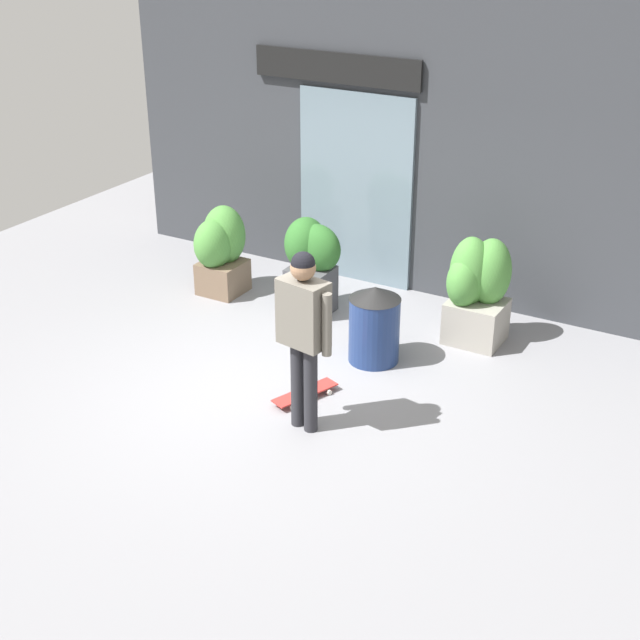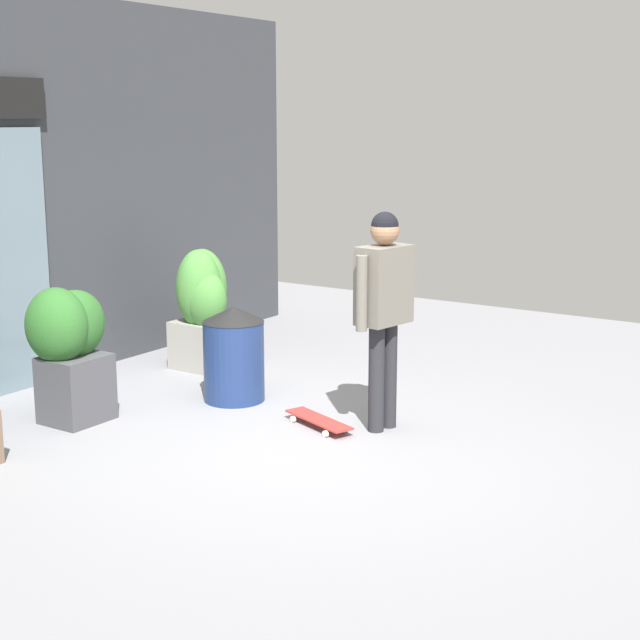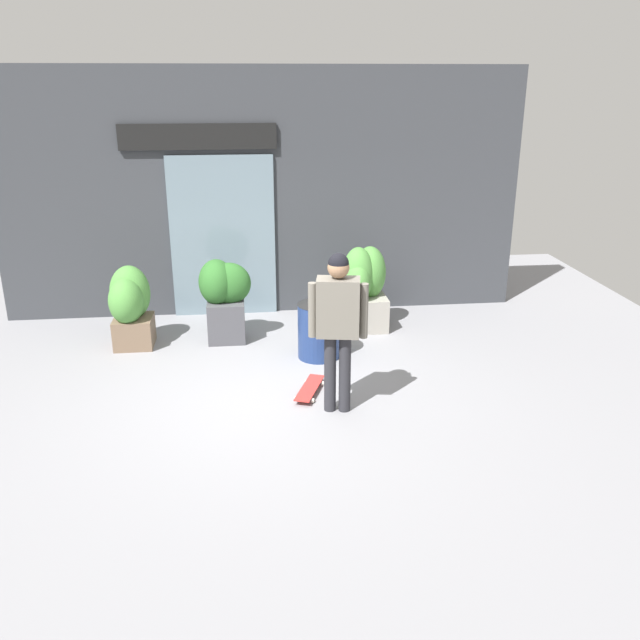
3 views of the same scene
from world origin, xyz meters
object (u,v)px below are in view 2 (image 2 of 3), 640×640
(planter_box_mid, at_px, (68,344))
(trash_bin, at_px, (234,353))
(skateboarder, at_px, (384,297))
(skateboard, at_px, (319,420))
(planter_box_left, at_px, (204,305))

(planter_box_mid, relative_size, trash_bin, 1.33)
(planter_box_mid, bearing_deg, skateboarder, -61.02)
(skateboarder, bearing_deg, planter_box_mid, 38.80)
(planter_box_mid, xyz_separation_m, trash_bin, (1.23, -0.77, -0.23))
(skateboard, relative_size, planter_box_mid, 0.64)
(skateboarder, xyz_separation_m, planter_box_left, (0.72, 2.51, -0.46))
(skateboard, xyz_separation_m, planter_box_mid, (-1.01, 1.83, 0.60))
(planter_box_left, relative_size, trash_bin, 1.42)
(skateboarder, xyz_separation_m, planter_box_mid, (-1.27, 2.29, -0.44))
(skateboard, distance_m, planter_box_mid, 2.18)
(planter_box_left, xyz_separation_m, planter_box_mid, (-1.99, -0.23, 0.01))
(skateboarder, height_order, planter_box_left, skateboarder)
(skateboarder, bearing_deg, trash_bin, 11.08)
(planter_box_left, height_order, trash_bin, planter_box_left)
(skateboarder, bearing_deg, planter_box_left, -6.25)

